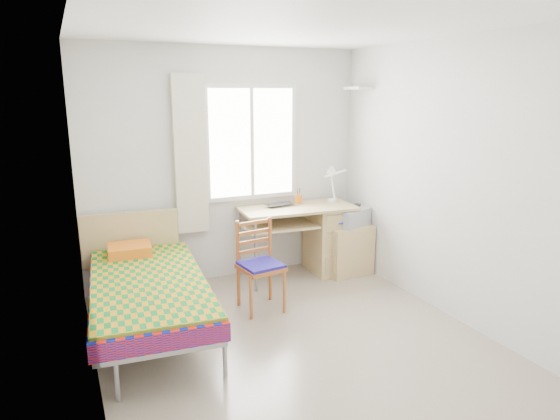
# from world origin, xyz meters

# --- Properties ---
(floor) EXTENTS (3.50, 3.50, 0.00)m
(floor) POSITION_xyz_m (0.00, 0.00, 0.00)
(floor) COLOR #BCAD93
(floor) RESTS_ON ground
(ceiling) EXTENTS (3.50, 3.50, 0.00)m
(ceiling) POSITION_xyz_m (0.00, 0.00, 2.60)
(ceiling) COLOR white
(ceiling) RESTS_ON wall_back
(wall_back) EXTENTS (3.20, 0.00, 3.20)m
(wall_back) POSITION_xyz_m (0.00, 1.75, 1.30)
(wall_back) COLOR silver
(wall_back) RESTS_ON ground
(wall_left) EXTENTS (0.00, 3.50, 3.50)m
(wall_left) POSITION_xyz_m (-1.60, 0.00, 1.30)
(wall_left) COLOR silver
(wall_left) RESTS_ON ground
(wall_right) EXTENTS (0.00, 3.50, 3.50)m
(wall_right) POSITION_xyz_m (1.60, 0.00, 1.30)
(wall_right) COLOR silver
(wall_right) RESTS_ON ground
(window) EXTENTS (1.10, 0.04, 1.30)m
(window) POSITION_xyz_m (0.30, 1.73, 1.55)
(window) COLOR white
(window) RESTS_ON wall_back
(curtain) EXTENTS (0.35, 0.05, 1.70)m
(curtain) POSITION_xyz_m (-0.42, 1.68, 1.45)
(curtain) COLOR beige
(curtain) RESTS_ON wall_back
(floating_shelf) EXTENTS (0.20, 0.32, 0.03)m
(floating_shelf) POSITION_xyz_m (1.49, 1.40, 2.15)
(floating_shelf) COLOR white
(floating_shelf) RESTS_ON wall_right
(bed) EXTENTS (1.13, 2.15, 0.90)m
(bed) POSITION_xyz_m (-1.11, 0.71, 0.44)
(bed) COLOR #97989F
(bed) RESTS_ON floor
(desk) EXTENTS (1.36, 0.69, 0.83)m
(desk) POSITION_xyz_m (1.09, 1.41, 0.45)
(desk) COLOR tan
(desk) RESTS_ON floor
(chair) EXTENTS (0.44, 0.44, 0.90)m
(chair) POSITION_xyz_m (-0.00, 0.76, 0.50)
(chair) COLOR #9E481E
(chair) RESTS_ON floor
(cabinet) EXTENTS (0.58, 0.52, 0.59)m
(cabinet) POSITION_xyz_m (1.29, 1.28, 0.29)
(cabinet) COLOR tan
(cabinet) RESTS_ON floor
(printer) EXTENTS (0.57, 0.61, 0.21)m
(printer) POSITION_xyz_m (1.30, 1.32, 0.69)
(printer) COLOR #AAADB2
(printer) RESTS_ON cabinet
(laptop) EXTENTS (0.37, 0.27, 0.03)m
(laptop) POSITION_xyz_m (0.57, 1.48, 0.84)
(laptop) COLOR black
(laptop) RESTS_ON desk
(pen_cup) EXTENTS (0.10, 0.10, 0.10)m
(pen_cup) POSITION_xyz_m (0.83, 1.58, 0.88)
(pen_cup) COLOR orange
(pen_cup) RESTS_ON desk
(task_lamp) EXTENTS (0.24, 0.34, 0.46)m
(task_lamp) POSITION_xyz_m (1.17, 1.37, 1.12)
(task_lamp) COLOR white
(task_lamp) RESTS_ON desk
(book) EXTENTS (0.18, 0.25, 0.02)m
(book) POSITION_xyz_m (0.49, 1.45, 0.59)
(book) COLOR gray
(book) RESTS_ON desk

